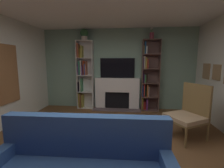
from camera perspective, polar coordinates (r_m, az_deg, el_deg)
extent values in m
plane|color=brown|center=(3.02, -2.54, -23.79)|extent=(6.67, 6.67, 0.00)
cube|color=gray|center=(5.36, 2.01, 5.38)|extent=(5.17, 0.06, 2.67)
cube|color=#98764F|center=(4.60, 33.65, 3.55)|extent=(0.03, 0.33, 0.38)
cube|color=#A77849|center=(4.60, 33.54, 3.56)|extent=(0.01, 0.27, 0.32)
cube|color=#98764F|center=(5.07, 30.97, 4.00)|extent=(0.03, 0.36, 0.42)
cube|color=#327154|center=(5.07, 30.86, 4.00)|extent=(0.01, 0.30, 0.36)
cube|color=white|center=(5.47, -4.18, -5.68)|extent=(0.33, 0.18, 0.57)
cube|color=white|center=(5.38, 7.98, -5.96)|extent=(0.33, 0.18, 0.57)
cube|color=white|center=(5.29, 1.88, -0.37)|extent=(1.48, 0.18, 0.47)
cube|color=black|center=(5.45, 1.90, -5.72)|extent=(0.81, 0.08, 0.57)
cube|color=#5B4C4F|center=(5.24, 1.63, -9.38)|extent=(1.58, 0.30, 0.03)
cube|color=black|center=(5.30, 1.96, 5.79)|extent=(1.14, 0.06, 0.66)
cube|color=silver|center=(5.47, -12.34, 3.18)|extent=(0.02, 0.29, 2.27)
cube|color=silver|center=(5.32, -6.89, 3.18)|extent=(0.02, 0.29, 2.27)
cube|color=silver|center=(5.52, -9.26, 3.31)|extent=(0.55, 0.02, 2.27)
cube|color=silver|center=(5.60, -9.37, -8.38)|extent=(0.51, 0.29, 0.02)
cube|color=olive|center=(5.62, -11.61, -5.68)|extent=(0.04, 0.21, 0.49)
cube|color=brown|center=(5.59, -11.18, -5.87)|extent=(0.04, 0.25, 0.47)
cube|color=olive|center=(5.59, -10.53, -6.01)|extent=(0.04, 0.22, 0.44)
cube|color=silver|center=(5.47, -9.51, -2.75)|extent=(0.51, 0.29, 0.02)
cube|color=black|center=(5.52, -11.81, -0.91)|extent=(0.04, 0.23, 0.33)
cube|color=beige|center=(5.51, -11.27, -0.56)|extent=(0.03, 0.21, 0.39)
cube|color=#3C734B|center=(5.48, -10.91, -0.34)|extent=(0.04, 0.23, 0.44)
cube|color=silver|center=(5.39, -9.65, 3.18)|extent=(0.51, 0.29, 0.02)
cube|color=#5F2969|center=(5.48, -11.95, 5.17)|extent=(0.03, 0.19, 0.36)
cube|color=#24684E|center=(5.44, -11.56, 5.66)|extent=(0.04, 0.23, 0.45)
cube|color=beige|center=(5.44, -11.06, 5.85)|extent=(0.03, 0.21, 0.49)
cube|color=#5B3975|center=(5.43, -10.67, 4.97)|extent=(0.03, 0.20, 0.32)
cube|color=#B43B1B|center=(5.43, -10.15, 5.76)|extent=(0.04, 0.17, 0.46)
cube|color=#2D4489|center=(5.39, -9.70, 5.21)|extent=(0.03, 0.23, 0.36)
cube|color=#995941|center=(5.37, -9.33, 5.74)|extent=(0.03, 0.24, 0.46)
cube|color=silver|center=(5.37, -9.80, 9.23)|extent=(0.51, 0.29, 0.02)
cube|color=#B53623|center=(5.47, -12.23, 11.70)|extent=(0.02, 0.21, 0.47)
cube|color=brown|center=(5.45, -11.87, 11.60)|extent=(0.03, 0.24, 0.45)
cube|color=olive|center=(5.45, -11.28, 10.84)|extent=(0.03, 0.20, 0.30)
cube|color=olive|center=(5.42, -10.84, 11.38)|extent=(0.04, 0.23, 0.40)
cube|color=silver|center=(5.41, -9.95, 15.16)|extent=(0.51, 0.29, 0.02)
cube|color=brown|center=(5.18, 10.82, 2.95)|extent=(0.02, 0.34, 2.27)
cube|color=brown|center=(5.25, 16.63, 2.82)|extent=(0.02, 0.34, 2.27)
cube|color=brown|center=(5.36, 13.52, 3.05)|extent=(0.55, 0.02, 2.27)
cube|color=brown|center=(5.42, 13.33, -9.06)|extent=(0.51, 0.34, 0.02)
cube|color=olive|center=(5.39, 10.95, -6.92)|extent=(0.04, 0.22, 0.38)
cube|color=#A6262D|center=(5.42, 11.40, -7.41)|extent=(0.03, 0.19, 0.27)
cube|color=red|center=(5.42, 11.84, -7.43)|extent=(0.03, 0.19, 0.27)
cube|color=#5D2B6A|center=(5.38, 12.46, -7.10)|extent=(0.04, 0.26, 0.35)
cube|color=brown|center=(5.31, 13.49, -4.46)|extent=(0.51, 0.34, 0.02)
cube|color=#204195|center=(5.30, 11.05, -2.33)|extent=(0.04, 0.20, 0.36)
cube|color=#B8312A|center=(5.26, 11.54, -2.22)|extent=(0.03, 0.28, 0.39)
cube|color=black|center=(5.31, 11.98, -2.87)|extent=(0.04, 0.21, 0.26)
cube|color=#975328|center=(5.27, 12.66, -2.29)|extent=(0.04, 0.27, 0.38)
cube|color=beige|center=(5.32, 13.07, -2.64)|extent=(0.03, 0.21, 0.31)
cube|color=brown|center=(5.23, 13.66, 0.41)|extent=(0.51, 0.34, 0.02)
cube|color=black|center=(5.19, 11.14, 2.68)|extent=(0.02, 0.29, 0.39)
cube|color=#534171|center=(5.23, 11.54, 2.01)|extent=(0.02, 0.22, 0.26)
cube|color=#30813C|center=(5.25, 11.91, 1.90)|extent=(0.04, 0.20, 0.24)
cube|color=black|center=(5.25, 12.43, 2.07)|extent=(0.04, 0.20, 0.27)
cube|color=brown|center=(5.19, 13.83, 5.38)|extent=(0.51, 0.34, 0.02)
cube|color=#5D3A6E|center=(5.21, 11.23, 7.46)|extent=(0.02, 0.19, 0.34)
cube|color=beige|center=(5.20, 11.68, 7.70)|extent=(0.03, 0.23, 0.39)
cube|color=olive|center=(5.18, 12.21, 7.48)|extent=(0.04, 0.28, 0.35)
cube|color=#B02E26|center=(5.18, 12.77, 7.14)|extent=(0.02, 0.28, 0.29)
cube|color=brown|center=(5.19, 14.01, 10.40)|extent=(0.51, 0.34, 0.02)
cube|color=olive|center=(5.18, 11.43, 12.00)|extent=(0.03, 0.27, 0.26)
cube|color=#215694|center=(5.22, 11.94, 12.68)|extent=(0.03, 0.23, 0.39)
cube|color=beige|center=(5.20, 12.38, 11.88)|extent=(0.03, 0.26, 0.24)
cube|color=brown|center=(5.22, 14.18, 15.28)|extent=(0.51, 0.34, 0.02)
cylinder|color=beige|center=(5.42, -9.98, 15.94)|extent=(0.20, 0.20, 0.13)
sphere|color=#336539|center=(5.44, -10.03, 17.72)|extent=(0.26, 0.26, 0.26)
cylinder|color=#8B3548|center=(5.26, 14.20, 16.47)|extent=(0.13, 0.13, 0.21)
cylinder|color=#4C7F3F|center=(5.28, 13.98, 18.18)|extent=(0.01, 0.01, 0.11)
sphere|color=silver|center=(5.29, 14.00, 18.76)|extent=(0.05, 0.05, 0.05)
cylinder|color=#4C7F3F|center=(5.27, 14.39, 18.34)|extent=(0.01, 0.01, 0.14)
sphere|color=silver|center=(5.28, 14.42, 19.08)|extent=(0.05, 0.05, 0.05)
cylinder|color=#4C7F3F|center=(5.30, 14.18, 18.29)|extent=(0.01, 0.01, 0.14)
sphere|color=silver|center=(5.31, 14.21, 19.02)|extent=(0.05, 0.05, 0.05)
cylinder|color=#4C7F3F|center=(5.29, 13.93, 18.32)|extent=(0.01, 0.01, 0.14)
sphere|color=silver|center=(5.30, 13.96, 19.06)|extent=(0.04, 0.04, 0.04)
cube|color=#345B97|center=(2.06, -9.54, -17.82)|extent=(2.03, 0.23, 0.51)
cylinder|color=brown|center=(3.81, 31.33, -14.51)|extent=(0.04, 0.04, 0.41)
cylinder|color=brown|center=(4.15, 24.36, -12.18)|extent=(0.04, 0.04, 0.41)
cylinder|color=brown|center=(3.36, 25.19, -17.12)|extent=(0.04, 0.04, 0.41)
cylinder|color=brown|center=(3.74, 18.02, -14.08)|extent=(0.04, 0.04, 0.41)
cube|color=tan|center=(3.67, 24.96, -10.82)|extent=(0.88, 0.88, 0.08)
cube|color=brown|center=(3.69, 24.91, -11.71)|extent=(0.88, 0.88, 0.04)
cube|color=brown|center=(3.80, 28.18, -5.36)|extent=(0.38, 0.59, 0.72)
cube|color=brown|center=(2.63, -6.06, -20.12)|extent=(0.78, 0.42, 0.04)
cylinder|color=brown|center=(2.67, -15.42, -24.57)|extent=(0.05, 0.05, 0.34)
cylinder|color=brown|center=(2.53, 2.12, -26.37)|extent=(0.05, 0.05, 0.34)
cylinder|color=brown|center=(2.97, -12.63, -20.91)|extent=(0.05, 0.05, 0.34)
cylinder|color=brown|center=(2.84, 2.71, -22.16)|extent=(0.05, 0.05, 0.34)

